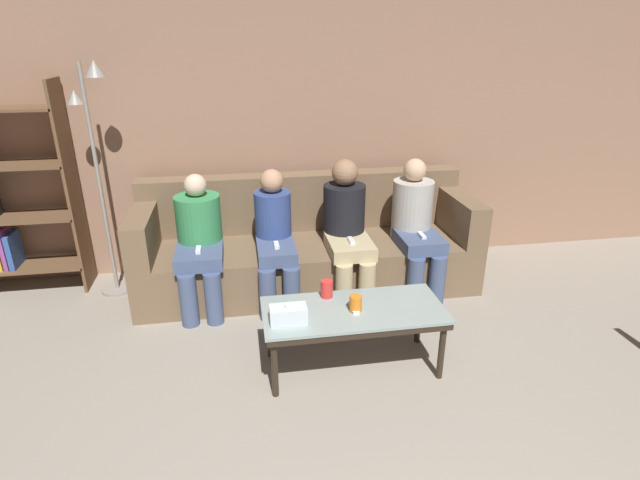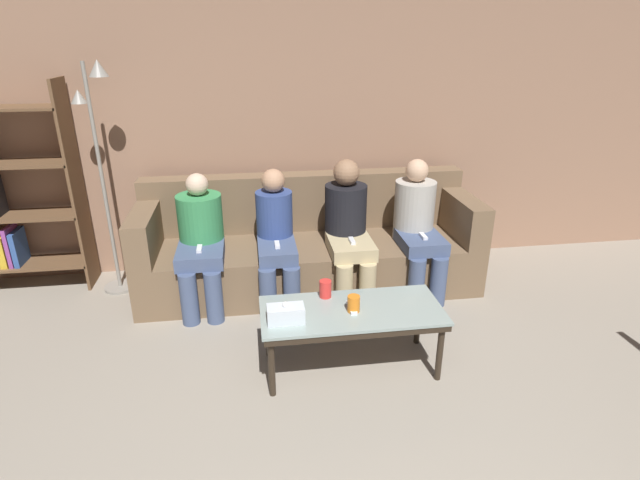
{
  "view_description": "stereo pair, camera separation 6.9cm",
  "coord_description": "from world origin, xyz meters",
  "px_view_note": "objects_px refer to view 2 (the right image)",
  "views": [
    {
      "loc": [
        -0.54,
        -0.77,
        2.0
      ],
      "look_at": [
        0.0,
        2.45,
        0.66
      ],
      "focal_mm": 28.0,
      "sensor_mm": 36.0,
      "label": 1
    },
    {
      "loc": [
        -0.47,
        -0.78,
        2.0
      ],
      "look_at": [
        0.0,
        2.45,
        0.66
      ],
      "focal_mm": 28.0,
      "sensor_mm": 36.0,
      "label": 2
    }
  ],
  "objects_px": {
    "coffee_table": "(352,315)",
    "couch": "(309,247)",
    "seated_person_left_end": "(201,237)",
    "tissue_box": "(286,314)",
    "cup_near_left": "(354,304)",
    "seated_person_mid_right": "(348,226)",
    "seated_person_mid_left": "(276,235)",
    "cup_near_right": "(325,289)",
    "seated_person_right_end": "(417,223)",
    "standing_lamp": "(101,157)",
    "game_remote": "(352,308)",
    "bookshelf": "(8,198)"
  },
  "relations": [
    {
      "from": "coffee_table",
      "to": "couch",
      "type": "bearing_deg",
      "value": 95.2
    },
    {
      "from": "seated_person_left_end",
      "to": "tissue_box",
      "type": "bearing_deg",
      "value": -62.88
    },
    {
      "from": "cup_near_left",
      "to": "seated_person_mid_right",
      "type": "height_order",
      "value": "seated_person_mid_right"
    },
    {
      "from": "coffee_table",
      "to": "seated_person_mid_left",
      "type": "height_order",
      "value": "seated_person_mid_left"
    },
    {
      "from": "cup_near_right",
      "to": "seated_person_mid_left",
      "type": "height_order",
      "value": "seated_person_mid_left"
    },
    {
      "from": "seated_person_right_end",
      "to": "couch",
      "type": "bearing_deg",
      "value": 165.92
    },
    {
      "from": "coffee_table",
      "to": "cup_near_left",
      "type": "bearing_deg",
      "value": -79.22
    },
    {
      "from": "coffee_table",
      "to": "seated_person_mid_left",
      "type": "relative_size",
      "value": 1.08
    },
    {
      "from": "cup_near_right",
      "to": "seated_person_right_end",
      "type": "relative_size",
      "value": 0.11
    },
    {
      "from": "couch",
      "to": "seated_person_right_end",
      "type": "distance_m",
      "value": 0.93
    },
    {
      "from": "cup_near_right",
      "to": "standing_lamp",
      "type": "relative_size",
      "value": 0.06
    },
    {
      "from": "cup_near_left",
      "to": "seated_person_right_end",
      "type": "bearing_deg",
      "value": 54.43
    },
    {
      "from": "couch",
      "to": "seated_person_mid_right",
      "type": "height_order",
      "value": "seated_person_mid_right"
    },
    {
      "from": "cup_near_left",
      "to": "standing_lamp",
      "type": "height_order",
      "value": "standing_lamp"
    },
    {
      "from": "tissue_box",
      "to": "seated_person_left_end",
      "type": "height_order",
      "value": "seated_person_left_end"
    },
    {
      "from": "cup_near_left",
      "to": "game_remote",
      "type": "xyz_separation_m",
      "value": [
        -0.0,
        0.03,
        -0.04
      ]
    },
    {
      "from": "seated_person_right_end",
      "to": "cup_near_right",
      "type": "bearing_deg",
      "value": -136.66
    },
    {
      "from": "seated_person_right_end",
      "to": "cup_near_left",
      "type": "bearing_deg",
      "value": -125.57
    },
    {
      "from": "game_remote",
      "to": "seated_person_left_end",
      "type": "bearing_deg",
      "value": 133.86
    },
    {
      "from": "coffee_table",
      "to": "seated_person_mid_right",
      "type": "relative_size",
      "value": 1.03
    },
    {
      "from": "bookshelf",
      "to": "couch",
      "type": "bearing_deg",
      "value": -6.24
    },
    {
      "from": "seated_person_mid_left",
      "to": "standing_lamp",
      "type": "bearing_deg",
      "value": 164.49
    },
    {
      "from": "game_remote",
      "to": "bookshelf",
      "type": "relative_size",
      "value": 0.09
    },
    {
      "from": "cup_near_right",
      "to": "tissue_box",
      "type": "bearing_deg",
      "value": -136.48
    },
    {
      "from": "coffee_table",
      "to": "cup_near_right",
      "type": "bearing_deg",
      "value": 127.22
    },
    {
      "from": "coffee_table",
      "to": "tissue_box",
      "type": "height_order",
      "value": "tissue_box"
    },
    {
      "from": "bookshelf",
      "to": "standing_lamp",
      "type": "relative_size",
      "value": 0.93
    },
    {
      "from": "tissue_box",
      "to": "standing_lamp",
      "type": "relative_size",
      "value": 0.12
    },
    {
      "from": "tissue_box",
      "to": "seated_person_mid_left",
      "type": "height_order",
      "value": "seated_person_mid_left"
    },
    {
      "from": "tissue_box",
      "to": "seated_person_left_end",
      "type": "relative_size",
      "value": 0.21
    },
    {
      "from": "bookshelf",
      "to": "seated_person_right_end",
      "type": "distance_m",
      "value": 3.31
    },
    {
      "from": "coffee_table",
      "to": "standing_lamp",
      "type": "height_order",
      "value": "standing_lamp"
    },
    {
      "from": "cup_near_left",
      "to": "cup_near_right",
      "type": "distance_m",
      "value": 0.25
    },
    {
      "from": "game_remote",
      "to": "bookshelf",
      "type": "height_order",
      "value": "bookshelf"
    },
    {
      "from": "game_remote",
      "to": "standing_lamp",
      "type": "height_order",
      "value": "standing_lamp"
    },
    {
      "from": "seated_person_mid_left",
      "to": "seated_person_mid_right",
      "type": "bearing_deg",
      "value": 2.13
    },
    {
      "from": "cup_near_right",
      "to": "game_remote",
      "type": "height_order",
      "value": "cup_near_right"
    },
    {
      "from": "seated_person_left_end",
      "to": "seated_person_mid_right",
      "type": "distance_m",
      "value": 1.16
    },
    {
      "from": "tissue_box",
      "to": "standing_lamp",
      "type": "distance_m",
      "value": 2.04
    },
    {
      "from": "couch",
      "to": "seated_person_right_end",
      "type": "bearing_deg",
      "value": -14.08
    },
    {
      "from": "cup_near_right",
      "to": "seated_person_mid_right",
      "type": "height_order",
      "value": "seated_person_mid_right"
    },
    {
      "from": "tissue_box",
      "to": "seated_person_mid_right",
      "type": "distance_m",
      "value": 1.26
    },
    {
      "from": "seated_person_mid_right",
      "to": "seated_person_right_end",
      "type": "height_order",
      "value": "seated_person_mid_right"
    },
    {
      "from": "tissue_box",
      "to": "standing_lamp",
      "type": "bearing_deg",
      "value": 131.78
    },
    {
      "from": "game_remote",
      "to": "coffee_table",
      "type": "bearing_deg",
      "value": 90.0
    },
    {
      "from": "game_remote",
      "to": "seated_person_mid_left",
      "type": "distance_m",
      "value": 1.08
    },
    {
      "from": "seated_person_mid_right",
      "to": "standing_lamp",
      "type": "bearing_deg",
      "value": 169.76
    },
    {
      "from": "cup_near_right",
      "to": "tissue_box",
      "type": "xyz_separation_m",
      "value": [
        -0.28,
        -0.26,
        -0.01
      ]
    },
    {
      "from": "cup_near_left",
      "to": "cup_near_right",
      "type": "bearing_deg",
      "value": 124.52
    },
    {
      "from": "tissue_box",
      "to": "seated_person_mid_right",
      "type": "bearing_deg",
      "value": 61.8
    }
  ]
}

